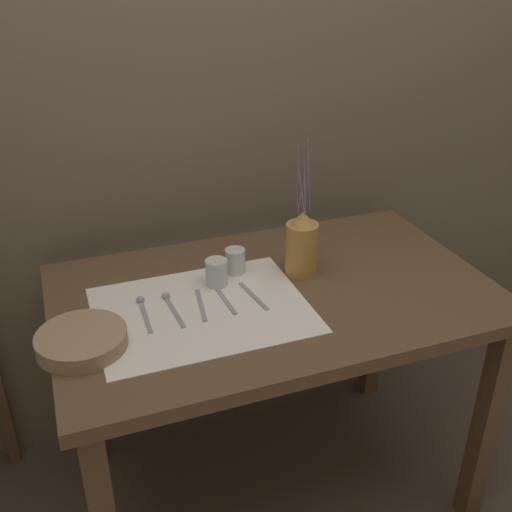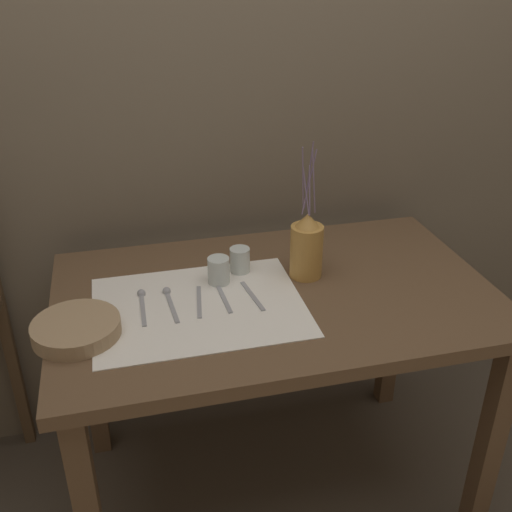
# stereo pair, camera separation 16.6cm
# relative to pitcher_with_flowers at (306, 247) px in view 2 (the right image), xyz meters

# --- Properties ---
(ground_plane) EXTENTS (12.00, 12.00, 0.00)m
(ground_plane) POSITION_rel_pitcher_with_flowers_xyz_m (-0.11, -0.07, -0.89)
(ground_plane) COLOR brown
(stone_wall_back) EXTENTS (7.00, 0.06, 2.40)m
(stone_wall_back) POSITION_rel_pitcher_with_flowers_xyz_m (-0.11, 0.43, 0.31)
(stone_wall_back) COLOR #6B5E4C
(stone_wall_back) RESTS_ON ground_plane
(wooden_table) EXTENTS (1.26, 0.78, 0.79)m
(wooden_table) POSITION_rel_pitcher_with_flowers_xyz_m (-0.11, -0.07, -0.20)
(wooden_table) COLOR brown
(wooden_table) RESTS_ON ground_plane
(linen_cloth) EXTENTS (0.57, 0.44, 0.00)m
(linen_cloth) POSITION_rel_pitcher_with_flowers_xyz_m (-0.34, -0.10, -0.09)
(linen_cloth) COLOR white
(linen_cloth) RESTS_ON wooden_table
(pitcher_with_flowers) EXTENTS (0.10, 0.10, 0.42)m
(pitcher_with_flowers) POSITION_rel_pitcher_with_flowers_xyz_m (0.00, 0.00, 0.00)
(pitcher_with_flowers) COLOR #B7843D
(pitcher_with_flowers) RESTS_ON wooden_table
(wooden_bowl) EXTENTS (0.22, 0.22, 0.04)m
(wooden_bowl) POSITION_rel_pitcher_with_flowers_xyz_m (-0.66, -0.16, -0.07)
(wooden_bowl) COLOR #9E7F5B
(wooden_bowl) RESTS_ON wooden_table
(glass_tumbler_near) EXTENTS (0.06, 0.06, 0.08)m
(glass_tumbler_near) POSITION_rel_pitcher_with_flowers_xyz_m (-0.26, 0.02, -0.05)
(glass_tumbler_near) COLOR silver
(glass_tumbler_near) RESTS_ON wooden_table
(glass_tumbler_far) EXTENTS (0.06, 0.06, 0.08)m
(glass_tumbler_far) POSITION_rel_pitcher_with_flowers_xyz_m (-0.19, 0.07, -0.05)
(glass_tumbler_far) COLOR silver
(glass_tumbler_far) RESTS_ON wooden_table
(spoon_inner) EXTENTS (0.02, 0.18, 0.02)m
(spoon_inner) POSITION_rel_pitcher_with_flowers_xyz_m (-0.49, -0.03, -0.09)
(spoon_inner) COLOR #939399
(spoon_inner) RESTS_ON wooden_table
(spoon_outer) EXTENTS (0.03, 0.18, 0.02)m
(spoon_outer) POSITION_rel_pitcher_with_flowers_xyz_m (-0.42, -0.04, -0.09)
(spoon_outer) COLOR #939399
(spoon_outer) RESTS_ON wooden_table
(knife_center) EXTENTS (0.03, 0.16, 0.00)m
(knife_center) POSITION_rel_pitcher_with_flowers_xyz_m (-0.34, -0.08, -0.09)
(knife_center) COLOR #939399
(knife_center) RESTS_ON wooden_table
(fork_outer) EXTENTS (0.02, 0.16, 0.00)m
(fork_outer) POSITION_rel_pitcher_with_flowers_xyz_m (-0.27, -0.08, -0.09)
(fork_outer) COLOR #939399
(fork_outer) RESTS_ON wooden_table
(fork_inner) EXTENTS (0.03, 0.16, 0.00)m
(fork_inner) POSITION_rel_pitcher_with_flowers_xyz_m (-0.19, -0.09, -0.09)
(fork_inner) COLOR #939399
(fork_inner) RESTS_ON wooden_table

